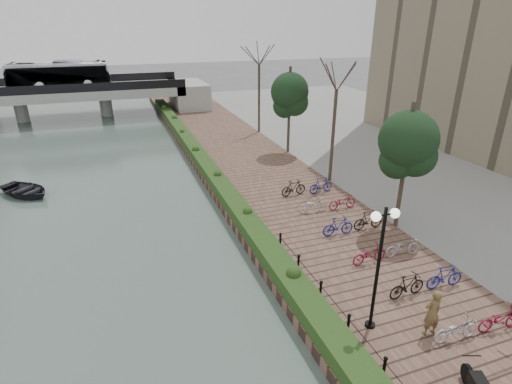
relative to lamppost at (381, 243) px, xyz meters
name	(u,v)px	position (x,y,z in m)	size (l,w,h in m)	color
promenade	(267,183)	(1.68, 14.49, -3.61)	(8.00, 75.00, 0.50)	brown
inland_pavement	(451,158)	(17.68, 14.49, -3.61)	(24.00, 75.00, 0.50)	gray
hedge	(209,170)	(-1.72, 16.99, -3.06)	(1.10, 56.00, 0.60)	#203A15
chain_fence	(365,345)	(-0.92, -1.01, -3.01)	(0.10, 14.10, 0.70)	black
lamppost	(381,243)	(0.00, 0.00, 0.00)	(1.02, 0.32, 4.63)	black
pedestrian	(432,312)	(1.68, -0.99, -2.47)	(0.65, 0.43, 1.79)	brown
bicycle_parking	(369,236)	(3.18, 4.78, -2.89)	(2.40, 14.69, 1.00)	#B7B6BB
street_trees	(362,149)	(5.68, 9.67, -0.17)	(3.20, 37.12, 6.80)	#33291E
bridge	(26,91)	(-16.36, 41.99, -0.49)	(36.00, 10.77, 6.50)	gray
boat	(25,190)	(-13.62, 18.29, -3.44)	(2.73, 3.83, 0.79)	black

